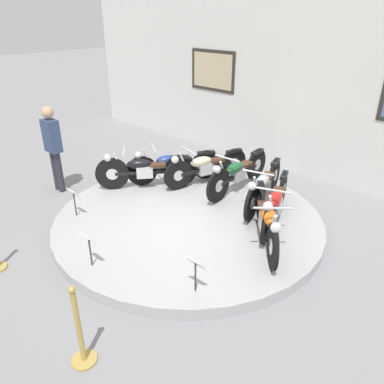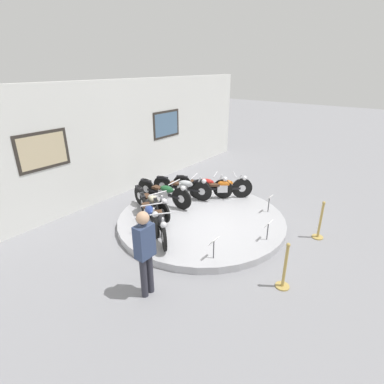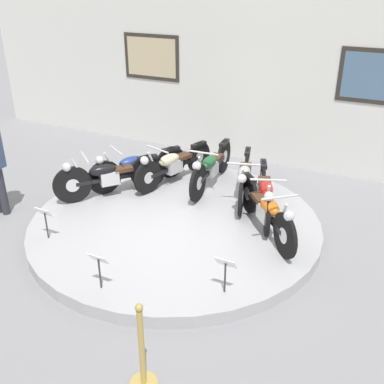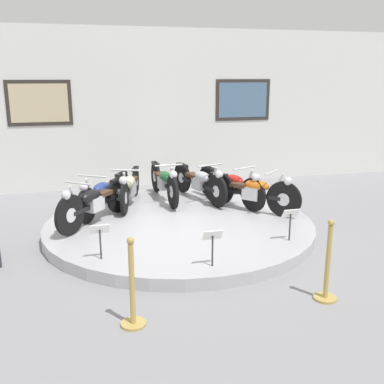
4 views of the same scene
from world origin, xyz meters
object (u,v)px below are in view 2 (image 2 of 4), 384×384
at_px(stanchion_post_left_of_entry, 284,273).
at_px(motorcycle_black, 160,221).
at_px(motorcycle_orange, 222,187).
at_px(info_placard_front_centre, 268,226).
at_px(info_placard_front_right, 269,200).
at_px(visitor_standing, 145,249).
at_px(motorcycle_green, 164,192).
at_px(motorcycle_red, 203,185).
at_px(info_placard_front_left, 214,244).
at_px(motorcycle_cream, 152,202).
at_px(motorcycle_silver, 183,187).
at_px(motorcycle_blue, 149,212).
at_px(stanchion_post_right_of_entry, 320,226).

bearing_deg(stanchion_post_left_of_entry, motorcycle_black, 94.72).
distance_m(motorcycle_orange, info_placard_front_centre, 2.61).
relative_size(motorcycle_black, info_placard_front_centre, 3.11).
xyz_separation_m(info_placard_front_centre, info_placard_front_right, (1.42, 0.61, 0.00)).
bearing_deg(visitor_standing, motorcycle_green, 37.10).
height_order(motorcycle_red, motorcycle_orange, motorcycle_orange).
bearing_deg(stanchion_post_left_of_entry, info_placard_front_left, 99.49).
distance_m(motorcycle_green, info_placard_front_right, 3.08).
bearing_deg(info_placard_front_right, motorcycle_red, 95.43).
distance_m(info_placard_front_left, stanchion_post_left_of_entry, 1.53).
bearing_deg(visitor_standing, motorcycle_red, 21.61).
xyz_separation_m(motorcycle_cream, visitor_standing, (-2.24, -2.07, 0.45)).
xyz_separation_m(info_placard_front_left, stanchion_post_left_of_entry, (0.25, -1.50, -0.21)).
distance_m(motorcycle_green, motorcycle_orange, 1.83).
bearing_deg(visitor_standing, info_placard_front_left, -18.44).
relative_size(motorcycle_silver, motorcycle_orange, 1.25).
relative_size(motorcycle_blue, visitor_standing, 0.96).
relative_size(motorcycle_blue, motorcycle_silver, 0.89).
relative_size(motorcycle_black, visitor_standing, 0.90).
distance_m(info_placard_front_right, stanchion_post_left_of_entry, 3.00).
distance_m(motorcycle_blue, info_placard_front_left, 2.16).
distance_m(motorcycle_red, visitor_standing, 4.49).
bearing_deg(info_placard_front_right, motorcycle_black, 151.01).
xyz_separation_m(info_placard_front_left, info_placard_front_centre, (1.42, -0.61, 0.00)).
distance_m(motorcycle_green, info_placard_front_centre, 3.34).
bearing_deg(motorcycle_black, motorcycle_cream, 54.10).
bearing_deg(motorcycle_red, info_placard_front_right, -84.57).
xyz_separation_m(motorcycle_cream, info_placard_front_right, (2.12, -2.57, -0.01)).
relative_size(motorcycle_black, motorcycle_red, 0.85).
relative_size(info_placard_front_centre, stanchion_post_right_of_entry, 0.50).
xyz_separation_m(info_placard_front_centre, stanchion_post_right_of_entry, (1.17, -0.89, -0.21)).
height_order(motorcycle_orange, stanchion_post_right_of_entry, stanchion_post_right_of_entry).
bearing_deg(motorcycle_silver, stanchion_post_left_of_entry, -114.71).
relative_size(motorcycle_orange, info_placard_front_right, 3.01).
distance_m(motorcycle_blue, motorcycle_green, 1.35).
bearing_deg(motorcycle_orange, motorcycle_black, -179.99).
bearing_deg(motorcycle_red, info_placard_front_centre, -113.77).
xyz_separation_m(motorcycle_red, stanchion_post_left_of_entry, (-2.39, -3.65, -0.22)).
relative_size(motorcycle_black, info_placard_front_right, 3.11).
xyz_separation_m(motorcycle_black, stanchion_post_left_of_entry, (0.25, -3.07, -0.23)).
xyz_separation_m(motorcycle_black, motorcycle_blue, (0.20, 0.58, -0.02)).
distance_m(motorcycle_cream, motorcycle_red, 1.96).
bearing_deg(motorcycle_cream, motorcycle_red, -12.40).
bearing_deg(stanchion_post_right_of_entry, motorcycle_black, 130.19).
height_order(motorcycle_black, info_placard_front_left, motorcycle_black).
height_order(motorcycle_red, info_placard_front_centre, motorcycle_red).
relative_size(info_placard_front_centre, info_placard_front_right, 1.00).
relative_size(info_placard_front_left, info_placard_front_centre, 1.00).
height_order(motorcycle_cream, motorcycle_silver, motorcycle_silver).
relative_size(motorcycle_blue, info_placard_front_left, 3.33).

